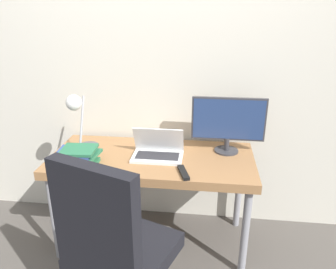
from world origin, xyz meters
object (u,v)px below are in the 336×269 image
Objects in this scene: monitor at (228,122)px; office_chair at (114,245)px; desk_lamp at (78,115)px; book_stack at (78,156)px; laptop at (158,151)px.

monitor is 1.14m from office_chair.
desk_lamp is 1.63× the size of book_stack.
desk_lamp reaches higher than monitor.
monitor is at bearing 18.02° from laptop.
monitor is 1.04m from book_stack.
office_chair is (-0.10, -0.76, -0.17)m from laptop.
desk_lamp is 0.41× the size of office_chair.
laptop is 0.78× the size of desk_lamp.
monitor is (0.47, 0.15, 0.18)m from laptop.
book_stack is at bearing -77.87° from desk_lamp.
desk_lamp is (-0.53, -0.02, 0.25)m from laptop.
monitor is 1.15× the size of desk_lamp.
desk_lamp reaches higher than office_chair.
monitor reaches higher than office_chair.
monitor reaches higher than book_stack.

